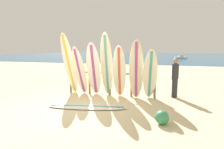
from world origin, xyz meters
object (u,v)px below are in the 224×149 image
object	(u,v)px
surfboard_leaning_center_left	(94,70)
small_boat_offshore	(181,57)
surfboard_leaning_right	(136,70)
beachgoer_standing	(175,76)
surfboard_leaning_far_left	(69,64)
surfboard_rack	(110,79)
beach_ball	(162,117)
surfboard_leaning_center	(107,66)
surfboard_leaning_far_right	(150,75)
surfboard_lying_on_sand	(87,107)
surfboard_leaning_left	(80,71)
surfboard_leaning_center_right	(119,72)

from	to	relation	value
surfboard_leaning_center_left	small_boat_offshore	distance (m)	35.06
surfboard_leaning_right	beachgoer_standing	xyz separation A→B (m)	(1.38, 0.76, -0.28)
surfboard_leaning_right	surfboard_leaning_far_left	bearing A→B (deg)	-179.94
surfboard_rack	beachgoer_standing	bearing A→B (deg)	9.25
beach_ball	surfboard_leaning_center_left	bearing A→B (deg)	142.04
surfboard_leaning_center	surfboard_leaning_far_right	size ratio (longest dim) A/B	1.31
surfboard_leaning_right	beachgoer_standing	distance (m)	1.60
surfboard_leaning_right	surfboard_lying_on_sand	bearing A→B (deg)	-130.56
surfboard_leaning_center_left	small_boat_offshore	xyz separation A→B (m)	(4.57, 34.75, -0.81)
surfboard_leaning_center	beach_ball	size ratio (longest dim) A/B	7.04
beachgoer_standing	small_boat_offshore	size ratio (longest dim) A/B	0.60
surfboard_leaning_right	beach_ball	world-z (taller)	surfboard_leaning_right
surfboard_leaning_left	beach_ball	size ratio (longest dim) A/B	5.63
surfboard_leaning_left	surfboard_leaning_center	xyz separation A→B (m)	(1.15, -0.03, 0.25)
surfboard_leaning_center	beach_ball	bearing A→B (deg)	-43.82
surfboard_leaning_far_left	surfboard_leaning_far_right	xyz separation A→B (m)	(3.26, 0.05, -0.32)
surfboard_leaning_center_left	surfboard_leaning_far_right	xyz separation A→B (m)	(2.17, 0.09, -0.12)
surfboard_leaning_far_left	surfboard_leaning_left	size ratio (longest dim) A/B	1.28
surfboard_leaning_center	small_boat_offshore	distance (m)	35.03
surfboard_leaning_center	surfboard_leaning_right	world-z (taller)	surfboard_leaning_center
surfboard_leaning_center	small_boat_offshore	world-z (taller)	surfboard_leaning_center
surfboard_leaning_right	small_boat_offshore	world-z (taller)	surfboard_leaning_right
surfboard_leaning_far_right	surfboard_leaning_left	bearing A→B (deg)	-178.11
surfboard_rack	surfboard_leaning_far_right	world-z (taller)	surfboard_leaning_far_right
surfboard_leaning_center_right	small_boat_offshore	bearing A→B (deg)	84.21
surfboard_lying_on_sand	surfboard_leaning_center_right	bearing A→B (deg)	65.23
surfboard_leaning_far_right	small_boat_offshore	bearing A→B (deg)	86.04
surfboard_leaning_left	surfboard_rack	bearing A→B (deg)	19.03
surfboard_leaning_center_left	surfboard_leaning_right	xyz separation A→B (m)	(1.66, 0.04, 0.04)
surfboard_leaning_right	small_boat_offshore	distance (m)	34.84
surfboard_leaning_center_left	surfboard_leaning_center_right	bearing A→B (deg)	-1.43
surfboard_leaning_left	surfboard_leaning_far_right	xyz separation A→B (m)	(2.77, 0.09, -0.05)
surfboard_leaning_center_left	beach_ball	distance (m)	3.56
surfboard_leaning_left	beach_ball	world-z (taller)	surfboard_leaning_left
beach_ball	surfboard_leaning_far_left	bearing A→B (deg)	150.52
surfboard_leaning_center	surfboard_leaning_right	distance (m)	1.13
surfboard_leaning_center_left	beachgoer_standing	bearing A→B (deg)	14.70
surfboard_lying_on_sand	surfboard_leaning_left	bearing A→B (deg)	123.95
surfboard_lying_on_sand	surfboard_leaning_center_left	bearing A→B (deg)	104.45
surfboard_leaning_far_left	surfboard_leaning_center_right	world-z (taller)	surfboard_leaning_far_left
surfboard_leaning_center_right	surfboard_leaning_far_right	xyz separation A→B (m)	(1.13, 0.11, -0.07)
surfboard_leaning_right	beachgoer_standing	world-z (taller)	surfboard_leaning_right
surfboard_leaning_far_left	beach_ball	distance (m)	4.52
surfboard_leaning_center_right	surfboard_leaning_right	bearing A→B (deg)	5.91
surfboard_rack	beach_ball	distance (m)	3.37
surfboard_leaning_left	surfboard_leaning_right	xyz separation A→B (m)	(2.27, 0.04, 0.12)
surfboard_leaning_center_left	surfboard_leaning_center_right	distance (m)	1.04
surfboard_leaning_far_right	small_boat_offshore	xyz separation A→B (m)	(2.40, 34.66, -0.68)
surfboard_leaning_far_left	surfboard_leaning_left	world-z (taller)	surfboard_leaning_far_left
surfboard_leaning_left	surfboard_leaning_center_left	bearing A→B (deg)	0.31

